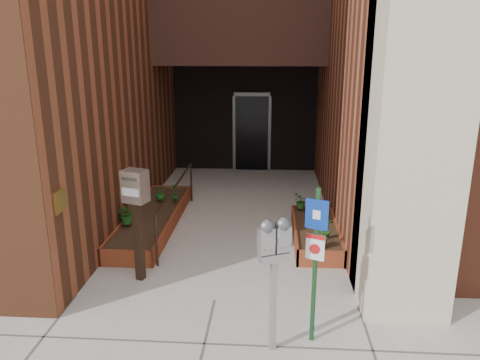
# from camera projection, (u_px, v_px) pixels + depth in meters

# --- Properties ---
(ground) EXTENTS (80.00, 80.00, 0.00)m
(ground) POSITION_uv_depth(u_px,v_px,m) (214.00, 300.00, 6.59)
(ground) COLOR #9E9991
(ground) RESTS_ON ground
(planter_left) EXTENTS (0.90, 3.60, 0.30)m
(planter_left) POSITION_uv_depth(u_px,v_px,m) (153.00, 220.00, 9.24)
(planter_left) COLOR brown
(planter_left) RESTS_ON ground
(planter_right) EXTENTS (0.80, 2.20, 0.30)m
(planter_right) POSITION_uv_depth(u_px,v_px,m) (316.00, 234.00, 8.55)
(planter_right) COLOR brown
(planter_right) RESTS_ON ground
(handrail) EXTENTS (0.04, 3.34, 0.90)m
(handrail) POSITION_uv_depth(u_px,v_px,m) (176.00, 192.00, 8.99)
(handrail) COLOR black
(handrail) RESTS_ON ground
(parking_meter) EXTENTS (0.38, 0.26, 1.65)m
(parking_meter) POSITION_uv_depth(u_px,v_px,m) (274.00, 250.00, 5.18)
(parking_meter) COLOR #969698
(parking_meter) RESTS_ON ground
(sign_post) EXTENTS (0.25, 0.12, 1.94)m
(sign_post) POSITION_uv_depth(u_px,v_px,m) (315.00, 250.00, 5.37)
(sign_post) COLOR #14391A
(sign_post) RESTS_ON ground
(payment_dropbox) EXTENTS (0.41, 0.35, 1.73)m
(payment_dropbox) POSITION_uv_depth(u_px,v_px,m) (136.00, 202.00, 6.85)
(payment_dropbox) COLOR black
(payment_dropbox) RESTS_ON ground
(shrub_left_a) EXTENTS (0.49, 0.49, 0.39)m
(shrub_left_a) POSITION_uv_depth(u_px,v_px,m) (127.00, 214.00, 8.54)
(shrub_left_a) COLOR #1C5F1B
(shrub_left_a) RESTS_ON planter_left
(shrub_left_b) EXTENTS (0.25, 0.25, 0.37)m
(shrub_left_b) POSITION_uv_depth(u_px,v_px,m) (133.00, 210.00, 8.76)
(shrub_left_b) COLOR #1D5518
(shrub_left_b) RESTS_ON planter_left
(shrub_left_c) EXTENTS (0.25, 0.25, 0.33)m
(shrub_left_c) POSITION_uv_depth(u_px,v_px,m) (160.00, 193.00, 9.85)
(shrub_left_c) COLOR #1C5E1B
(shrub_left_c) RESTS_ON planter_left
(shrub_left_d) EXTENTS (0.28, 0.28, 0.38)m
(shrub_left_d) POSITION_uv_depth(u_px,v_px,m) (174.00, 192.00, 9.79)
(shrub_left_d) COLOR #175319
(shrub_left_d) RESTS_ON planter_left
(shrub_right_a) EXTENTS (0.24, 0.24, 0.35)m
(shrub_right_a) POSITION_uv_depth(u_px,v_px,m) (322.00, 236.00, 7.59)
(shrub_right_a) COLOR #1A5B1C
(shrub_right_a) RESTS_ON planter_right
(shrub_right_b) EXTENTS (0.23, 0.23, 0.35)m
(shrub_right_b) POSITION_uv_depth(u_px,v_px,m) (328.00, 227.00, 7.96)
(shrub_right_b) COLOR #215518
(shrub_right_b) RESTS_ON planter_right
(shrub_right_c) EXTENTS (0.37, 0.37, 0.31)m
(shrub_right_c) POSITION_uv_depth(u_px,v_px,m) (301.00, 201.00, 9.34)
(shrub_right_c) COLOR #255A19
(shrub_right_c) RESTS_ON planter_right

